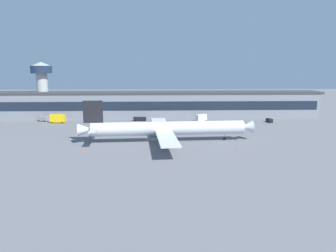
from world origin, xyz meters
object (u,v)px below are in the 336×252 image
object	(u,v)px
stair_truck	(201,118)
traffic_cone_0	(155,145)
belt_loader	(140,119)
traffic_cone_3	(248,147)
crew_van	(43,118)
control_tower	(42,83)
airliner	(166,128)
traffic_cone_1	(83,150)
traffic_cone_2	(236,151)
catering_truck	(58,118)
follow_me_car	(269,120)

from	to	relation	value
stair_truck	traffic_cone_0	bearing A→B (deg)	-113.69
belt_loader	traffic_cone_3	xyz separation A→B (m)	(39.05, -58.83, -0.87)
crew_van	traffic_cone_3	world-z (taller)	crew_van
control_tower	crew_van	world-z (taller)	control_tower
stair_truck	crew_van	bearing A→B (deg)	177.14
airliner	traffic_cone_1	xyz separation A→B (m)	(-27.27, -13.58, -4.47)
stair_truck	traffic_cone_1	bearing A→B (deg)	-128.33
belt_loader	traffic_cone_2	xyz separation A→B (m)	(33.57, -64.24, -0.84)
belt_loader	catering_truck	world-z (taller)	catering_truck
crew_van	belt_loader	distance (m)	48.86
control_tower	traffic_cone_3	bearing A→B (deg)	-38.99
stair_truck	belt_loader	world-z (taller)	stair_truck
catering_truck	traffic_cone_2	bearing A→B (deg)	-39.06
airliner	traffic_cone_1	world-z (taller)	airliner
traffic_cone_1	traffic_cone_2	size ratio (longest dim) A/B	1.16
traffic_cone_2	follow_me_car	bearing A→B (deg)	61.80
stair_truck	traffic_cone_1	size ratio (longest dim) A/B	8.55
control_tower	catering_truck	xyz separation A→B (m)	(13.41, -20.55, -16.36)
airliner	stair_truck	size ratio (longest dim) A/B	10.22
crew_van	traffic_cone_3	xyz separation A→B (m)	(87.91, -59.46, -1.17)
stair_truck	traffic_cone_3	size ratio (longest dim) A/B	10.88
crew_van	catering_truck	bearing A→B (deg)	-30.47
crew_van	traffic_cone_3	size ratio (longest dim) A/B	9.82
airliner	traffic_cone_2	distance (m)	27.51
belt_loader	traffic_cone_0	size ratio (longest dim) A/B	9.16
stair_truck	traffic_cone_2	size ratio (longest dim) A/B	9.93
crew_van	traffic_cone_0	world-z (taller)	crew_van
airliner	traffic_cone_3	size ratio (longest dim) A/B	111.18
traffic_cone_2	traffic_cone_3	world-z (taller)	traffic_cone_2
traffic_cone_1	traffic_cone_3	size ratio (longest dim) A/B	1.27
traffic_cone_1	traffic_cone_3	world-z (taller)	traffic_cone_1
follow_me_car	traffic_cone_3	xyz separation A→B (m)	(-25.13, -51.68, -0.80)
control_tower	belt_loader	distance (m)	58.26
crew_van	catering_truck	xyz separation A→B (m)	(9.01, -5.30, 0.83)
traffic_cone_0	traffic_cone_2	xyz separation A→B (m)	(25.98, -8.42, -0.04)
airliner	traffic_cone_0	world-z (taller)	airliner
traffic_cone_2	traffic_cone_3	size ratio (longest dim) A/B	1.10
catering_truck	stair_truck	bearing A→B (deg)	1.08
stair_truck	belt_loader	distance (m)	30.80
follow_me_car	traffic_cone_3	bearing A→B (deg)	-115.93
traffic_cone_1	follow_me_car	bearing A→B (deg)	34.46
belt_loader	traffic_cone_2	world-z (taller)	belt_loader
traffic_cone_0	follow_me_car	bearing A→B (deg)	40.70
stair_truck	traffic_cone_3	world-z (taller)	stair_truck
crew_van	follow_me_car	world-z (taller)	crew_van
airliner	catering_truck	distance (m)	67.51
traffic_cone_1	traffic_cone_2	bearing A→B (deg)	-2.58
crew_van	traffic_cone_2	size ratio (longest dim) A/B	8.96
crew_van	catering_truck	size ratio (longest dim) A/B	0.77
control_tower	stair_truck	size ratio (longest dim) A/B	4.75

